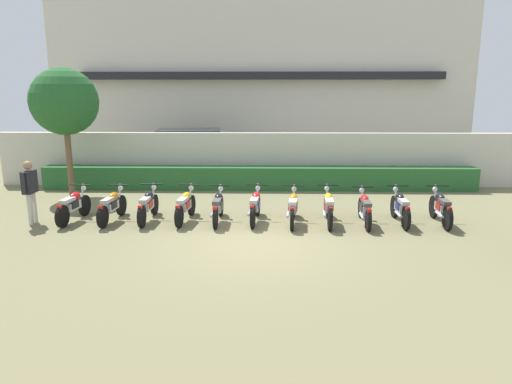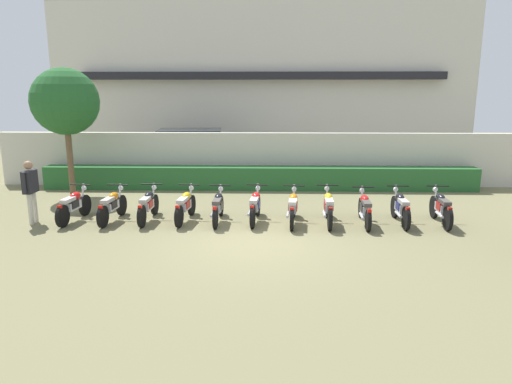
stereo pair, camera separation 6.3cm
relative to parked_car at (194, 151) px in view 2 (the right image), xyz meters
The scene contains 18 objects.
ground 10.12m from the parked_car, 72.94° to the right, with size 60.00×60.00×0.00m, color olive.
building 7.22m from the parked_car, 63.12° to the left, with size 20.66×6.50×8.00m.
compound_wall 4.09m from the parked_car, 43.77° to the right, with size 19.63×0.30×2.00m, color beige.
hedge_row 4.63m from the parked_car, 50.08° to the right, with size 15.70×0.70×0.83m, color #28602D.
parked_car is the anchor object (origin of this frame).
tree_near_inspector 6.17m from the parked_car, 128.06° to the right, with size 2.24×2.24×4.30m.
motorcycle_in_row_0 8.21m from the parked_car, 104.60° to the right, with size 0.60×1.82×0.96m.
motorcycle_in_row_1 7.99m from the parked_car, 97.25° to the right, with size 0.60×1.86×0.95m.
motorcycle_in_row_2 7.85m from the parked_car, 90.19° to the right, with size 0.60×1.91×0.96m.
motorcycle_in_row_3 7.91m from the parked_car, 82.67° to the right, with size 0.60×1.85×0.95m.
motorcycle_in_row_4 8.14m from the parked_car, 76.32° to the right, with size 0.60×1.86×0.94m.
motorcycle_in_row_5 8.38m from the parked_car, 69.44° to the right, with size 0.60×1.86×0.96m.
motorcycle_in_row_6 8.93m from the parked_car, 63.58° to the right, with size 0.60×1.92×0.96m.
motorcycle_in_row_7 9.37m from the parked_car, 58.25° to the right, with size 0.60×1.97×0.98m.
motorcycle_in_row_8 9.96m from the parked_car, 53.62° to the right, with size 0.60×1.89×0.94m.
motorcycle_in_row_9 10.50m from the parked_car, 49.08° to the right, with size 0.60×1.86×0.97m.
motorcycle_in_row_10 11.25m from the parked_car, 44.97° to the right, with size 0.60×1.87×0.98m.
inspector_person 8.74m from the parked_car, 110.70° to the right, with size 0.23×0.69×1.72m.
Camera 2 is at (0.35, -10.50, 3.54)m, focal length 32.45 mm.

